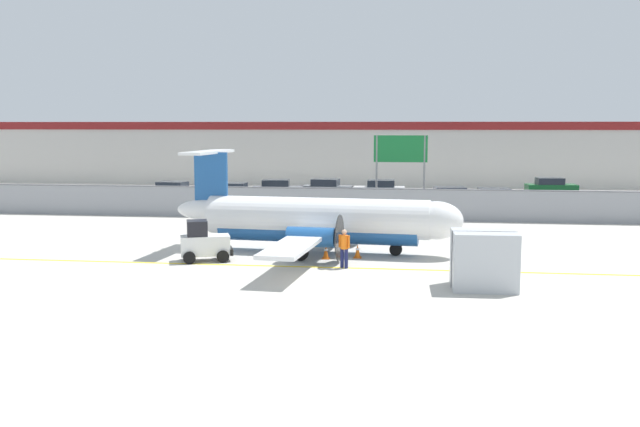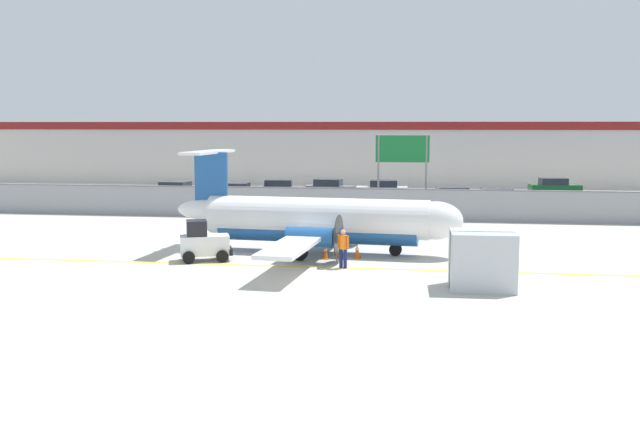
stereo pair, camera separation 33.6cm
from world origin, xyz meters
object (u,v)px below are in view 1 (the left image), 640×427
at_px(traffic_cone_near_right, 358,251).
at_px(highway_sign, 401,156).
at_px(parked_car_6, 495,199).
at_px(ground_crew_worker, 344,246).
at_px(traffic_cone_near_left, 326,252).
at_px(parked_car_0, 171,192).
at_px(parked_car_4, 380,190).
at_px(parked_car_5, 448,198).
at_px(parked_car_1, 233,193).
at_px(parked_car_3, 327,189).
at_px(baggage_tug, 204,242).
at_px(commuter_airplane, 322,220).
at_px(parked_car_2, 277,189).
at_px(cargo_container, 484,260).
at_px(parked_car_7, 551,187).

xyz_separation_m(traffic_cone_near_right, highway_sign, (1.66, 15.46, 3.83)).
distance_m(parked_car_6, highway_sign, 8.34).
relative_size(ground_crew_worker, traffic_cone_near_right, 2.66).
height_order(traffic_cone_near_right, highway_sign, highway_sign).
distance_m(traffic_cone_near_left, parked_car_6, 21.91).
distance_m(traffic_cone_near_left, parked_car_0, 26.95).
height_order(ground_crew_worker, parked_car_4, same).
distance_m(traffic_cone_near_right, parked_car_5, 20.28).
distance_m(parked_car_1, parked_car_3, 8.40).
xyz_separation_m(baggage_tug, parked_car_5, (12.00, 21.27, 0.04)).
xyz_separation_m(parked_car_1, parked_car_3, (6.73, 5.02, 0.00)).
height_order(commuter_airplane, traffic_cone_near_right, commuter_airplane).
bearing_deg(parked_car_2, highway_sign, -48.24).
distance_m(baggage_tug, traffic_cone_near_left, 5.63).
bearing_deg(baggage_tug, parked_car_3, 65.42).
distance_m(commuter_airplane, ground_crew_worker, 3.91).
bearing_deg(parked_car_2, commuter_airplane, -79.79).
xyz_separation_m(cargo_container, traffic_cone_near_right, (-5.25, 5.61, -0.79)).
distance_m(parked_car_5, highway_sign, 6.30).
bearing_deg(traffic_cone_near_left, parked_car_7, 62.75).
bearing_deg(cargo_container, highway_sign, 98.08).
relative_size(parked_car_4, highway_sign, 0.77).
bearing_deg(commuter_airplane, parked_car_2, 110.96).
xyz_separation_m(cargo_container, parked_car_5, (-0.16, 25.24, -0.21)).
bearing_deg(ground_crew_worker, highway_sign, -165.93).
bearing_deg(parked_car_7, parked_car_2, -171.50).
relative_size(cargo_container, parked_car_7, 0.57).
xyz_separation_m(commuter_airplane, parked_car_4, (1.61, 24.59, -0.71)).
relative_size(traffic_cone_near_right, parked_car_5, 0.15).
bearing_deg(highway_sign, commuter_airplane, -103.62).
relative_size(parked_car_1, parked_car_7, 0.98).
bearing_deg(parked_car_0, baggage_tug, 120.46).
bearing_deg(cargo_container, baggage_tug, 160.35).
distance_m(parked_car_2, highway_sign, 14.28).
xyz_separation_m(cargo_container, parked_car_0, (-21.90, 27.44, -0.21)).
height_order(parked_car_0, parked_car_6, same).
bearing_deg(ground_crew_worker, commuter_airplane, -137.88).
height_order(parked_car_5, parked_car_7, same).
bearing_deg(parked_car_4, highway_sign, 98.86).
xyz_separation_m(baggage_tug, parked_car_3, (2.27, 27.80, 0.04)).
relative_size(baggage_tug, cargo_container, 1.05).
xyz_separation_m(traffic_cone_near_left, parked_car_0, (-15.20, 22.24, 0.58)).
xyz_separation_m(traffic_cone_near_left, highway_sign, (3.11, 15.87, 3.83)).
height_order(baggage_tug, parked_car_7, baggage_tug).
height_order(parked_car_3, parked_car_6, same).
bearing_deg(parked_car_3, cargo_container, -66.82).
xyz_separation_m(parked_car_0, parked_car_4, (16.45, 3.90, 0.00)).
height_order(traffic_cone_near_right, parked_car_1, parked_car_1).
bearing_deg(parked_car_5, traffic_cone_near_left, 64.95).
relative_size(commuter_airplane, parked_car_7, 3.72).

